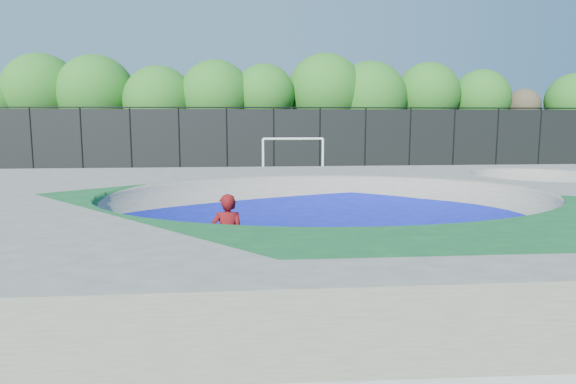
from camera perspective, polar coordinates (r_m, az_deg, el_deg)
name	(u,v)px	position (r m, az deg, el deg)	size (l,w,h in m)	color
ground	(328,253)	(12.70, 4.47, -6.78)	(120.00, 120.00, 0.00)	#355D1A
skate_deck	(328,223)	(12.53, 4.51, -3.46)	(22.00, 14.00, 1.50)	gray
skater	(228,238)	(10.35, -6.72, -5.11)	(0.66, 0.43, 1.80)	#B80E0F
skateboard	(228,280)	(10.58, -6.64, -9.73)	(0.78, 0.22, 0.05)	black
soccer_goal	(293,150)	(28.23, 0.58, 4.66)	(3.42, 0.12, 2.26)	white
fence	(274,137)	(33.19, -1.59, 6.07)	(48.09, 0.09, 4.04)	black
treeline	(240,97)	(38.21, -5.38, 10.49)	(51.75, 6.75, 8.12)	#4B3825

